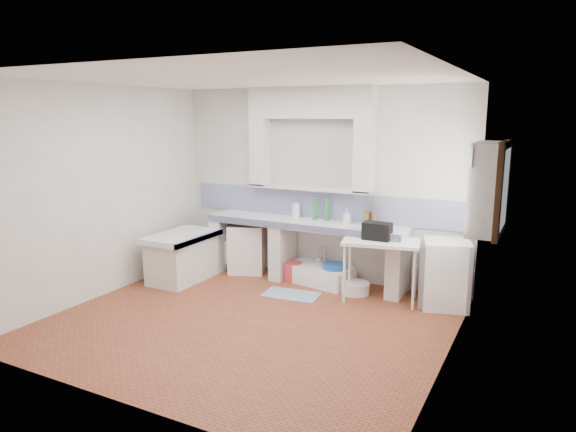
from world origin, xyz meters
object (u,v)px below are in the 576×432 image
at_px(stove, 247,248).
at_px(fridge, 446,274).
at_px(side_table, 380,271).
at_px(sink, 319,275).

distance_m(stove, fridge, 3.03).
distance_m(stove, side_table, 2.24).
bearing_deg(side_table, stove, 161.07).
xyz_separation_m(sink, side_table, (1.00, -0.29, 0.29)).
distance_m(sink, side_table, 1.08).
xyz_separation_m(stove, fridge, (3.03, -0.13, 0.05)).
height_order(sink, side_table, side_table).
distance_m(sink, fridge, 1.83).
bearing_deg(sink, side_table, -5.50).
height_order(stove, side_table, stove).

